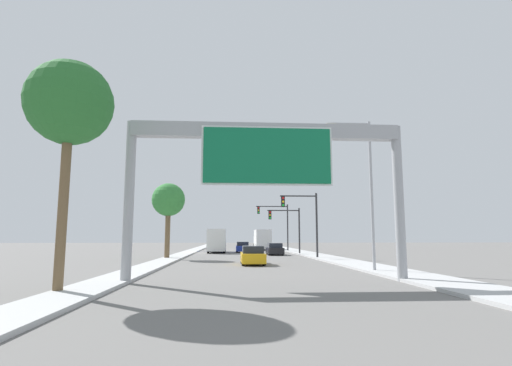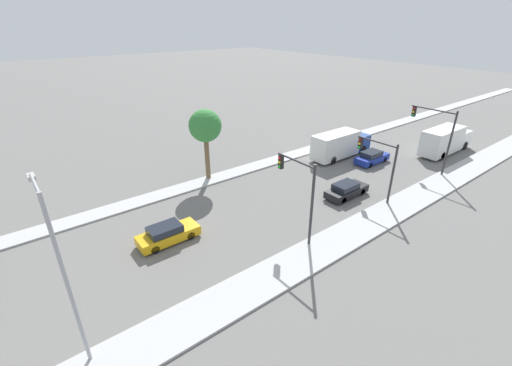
{
  "view_description": "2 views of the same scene",
  "coord_description": "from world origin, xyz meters",
  "px_view_note": "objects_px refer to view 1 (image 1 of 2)",
  "views": [
    {
      "loc": [
        -1.73,
        -0.83,
        2.08
      ],
      "look_at": [
        0.0,
        26.0,
        5.73
      ],
      "focal_mm": 28.0,
      "sensor_mm": 36.0,
      "label": 1
    },
    {
      "loc": [
        20.67,
        22.23,
        15.01
      ],
      "look_at": [
        1.27,
        37.35,
        3.17
      ],
      "focal_mm": 24.0,
      "sensor_mm": 36.0,
      "label": 2
    }
  ],
  "objects_px": {
    "car_far_left": "(243,247)",
    "palm_tree_background": "(168,201)",
    "palm_tree_foreground": "(70,105)",
    "truck_box_primary": "(262,240)",
    "traffic_light_mid_block": "(289,223)",
    "car_mid_center": "(253,256)",
    "car_near_left": "(275,249)",
    "truck_box_secondary": "(217,241)",
    "sign_gantry": "(267,157)",
    "traffic_light_far_intersection": "(278,220)",
    "street_lamp_right": "(366,182)",
    "traffic_light_near_intersection": "(305,215)"
  },
  "relations": [
    {
      "from": "sign_gantry",
      "to": "palm_tree_foreground",
      "type": "xyz_separation_m",
      "value": [
        -8.01,
        -3.32,
        1.28
      ]
    },
    {
      "from": "sign_gantry",
      "to": "car_mid_center",
      "type": "distance_m",
      "value": 13.24
    },
    {
      "from": "palm_tree_background",
      "to": "truck_box_secondary",
      "type": "bearing_deg",
      "value": 74.79
    },
    {
      "from": "traffic_light_near_intersection",
      "to": "palm_tree_foreground",
      "type": "xyz_separation_m",
      "value": [
        -13.64,
        -23.42,
        2.93
      ]
    },
    {
      "from": "car_mid_center",
      "to": "street_lamp_right",
      "type": "bearing_deg",
      "value": -48.06
    },
    {
      "from": "car_mid_center",
      "to": "traffic_light_far_intersection",
      "type": "height_order",
      "value": "traffic_light_far_intersection"
    },
    {
      "from": "car_mid_center",
      "to": "traffic_light_mid_block",
      "type": "height_order",
      "value": "traffic_light_mid_block"
    },
    {
      "from": "car_far_left",
      "to": "traffic_light_near_intersection",
      "type": "height_order",
      "value": "traffic_light_near_intersection"
    },
    {
      "from": "palm_tree_foreground",
      "to": "car_mid_center",
      "type": "bearing_deg",
      "value": 62.64
    },
    {
      "from": "traffic_light_far_intersection",
      "to": "street_lamp_right",
      "type": "relative_size",
      "value": 0.75
    },
    {
      "from": "sign_gantry",
      "to": "traffic_light_mid_block",
      "type": "relative_size",
      "value": 2.37
    },
    {
      "from": "car_far_left",
      "to": "palm_tree_background",
      "type": "relative_size",
      "value": 0.61
    },
    {
      "from": "traffic_light_far_intersection",
      "to": "car_mid_center",
      "type": "bearing_deg",
      "value": -100.76
    },
    {
      "from": "truck_box_secondary",
      "to": "traffic_light_mid_block",
      "type": "relative_size",
      "value": 1.5
    },
    {
      "from": "truck_box_primary",
      "to": "truck_box_secondary",
      "type": "distance_m",
      "value": 13.22
    },
    {
      "from": "street_lamp_right",
      "to": "traffic_light_mid_block",
      "type": "bearing_deg",
      "value": 92.48
    },
    {
      "from": "truck_box_secondary",
      "to": "palm_tree_foreground",
      "type": "relative_size",
      "value": 0.94
    },
    {
      "from": "traffic_light_mid_block",
      "to": "car_mid_center",
      "type": "bearing_deg",
      "value": -106.83
    },
    {
      "from": "car_near_left",
      "to": "traffic_light_far_intersection",
      "type": "height_order",
      "value": "traffic_light_far_intersection"
    },
    {
      "from": "car_near_left",
      "to": "car_far_left",
      "type": "distance_m",
      "value": 9.57
    },
    {
      "from": "sign_gantry",
      "to": "car_near_left",
      "type": "bearing_deg",
      "value": 82.97
    },
    {
      "from": "palm_tree_background",
      "to": "truck_box_primary",
      "type": "bearing_deg",
      "value": 67.24
    },
    {
      "from": "palm_tree_background",
      "to": "sign_gantry",
      "type": "bearing_deg",
      "value": -69.1
    },
    {
      "from": "car_near_left",
      "to": "truck_box_secondary",
      "type": "relative_size",
      "value": 0.52
    },
    {
      "from": "sign_gantry",
      "to": "traffic_light_far_intersection",
      "type": "xyz_separation_m",
      "value": [
        5.31,
        40.1,
        -1.25
      ]
    },
    {
      "from": "truck_box_primary",
      "to": "palm_tree_background",
      "type": "xyz_separation_m",
      "value": [
        -11.22,
        -26.75,
        3.91
      ]
    },
    {
      "from": "truck_box_primary",
      "to": "sign_gantry",
      "type": "bearing_deg",
      "value": -94.26
    },
    {
      "from": "traffic_light_near_intersection",
      "to": "truck_box_secondary",
      "type": "bearing_deg",
      "value": 120.24
    },
    {
      "from": "car_mid_center",
      "to": "car_far_left",
      "type": "distance_m",
      "value": 25.11
    },
    {
      "from": "traffic_light_near_intersection",
      "to": "truck_box_primary",
      "type": "bearing_deg",
      "value": 94.53
    },
    {
      "from": "traffic_light_mid_block",
      "to": "palm_tree_foreground",
      "type": "distance_m",
      "value": 36.18
    },
    {
      "from": "car_near_left",
      "to": "car_mid_center",
      "type": "relative_size",
      "value": 0.98
    },
    {
      "from": "sign_gantry",
      "to": "traffic_light_mid_block",
      "type": "xyz_separation_m",
      "value": [
        5.43,
        30.1,
        -2.09
      ]
    },
    {
      "from": "street_lamp_right",
      "to": "truck_box_secondary",
      "type": "bearing_deg",
      "value": 107.99
    },
    {
      "from": "truck_box_secondary",
      "to": "traffic_light_mid_block",
      "type": "bearing_deg",
      "value": -32.38
    },
    {
      "from": "traffic_light_mid_block",
      "to": "palm_tree_foreground",
      "type": "relative_size",
      "value": 0.63
    },
    {
      "from": "car_far_left",
      "to": "truck_box_secondary",
      "type": "height_order",
      "value": "truck_box_secondary"
    },
    {
      "from": "car_far_left",
      "to": "palm_tree_foreground",
      "type": "distance_m",
      "value": 41.88
    },
    {
      "from": "truck_box_primary",
      "to": "palm_tree_background",
      "type": "distance_m",
      "value": 29.27
    },
    {
      "from": "traffic_light_near_intersection",
      "to": "street_lamp_right",
      "type": "height_order",
      "value": "street_lamp_right"
    },
    {
      "from": "truck_box_primary",
      "to": "palm_tree_foreground",
      "type": "height_order",
      "value": "palm_tree_foreground"
    },
    {
      "from": "truck_box_primary",
      "to": "palm_tree_background",
      "type": "height_order",
      "value": "palm_tree_background"
    },
    {
      "from": "car_near_left",
      "to": "palm_tree_foreground",
      "type": "bearing_deg",
      "value": -109.97
    },
    {
      "from": "truck_box_secondary",
      "to": "traffic_light_mid_block",
      "type": "height_order",
      "value": "traffic_light_mid_block"
    },
    {
      "from": "truck_box_primary",
      "to": "car_mid_center",
      "type": "bearing_deg",
      "value": -95.74
    },
    {
      "from": "truck_box_secondary",
      "to": "car_mid_center",
      "type": "bearing_deg",
      "value": -81.56
    },
    {
      "from": "truck_box_primary",
      "to": "street_lamp_right",
      "type": "distance_m",
      "value": 42.34
    },
    {
      "from": "traffic_light_mid_block",
      "to": "palm_tree_background",
      "type": "bearing_deg",
      "value": -143.09
    },
    {
      "from": "car_far_left",
      "to": "palm_tree_background",
      "type": "distance_m",
      "value": 19.34
    },
    {
      "from": "car_near_left",
      "to": "car_far_left",
      "type": "bearing_deg",
      "value": 111.45
    }
  ]
}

